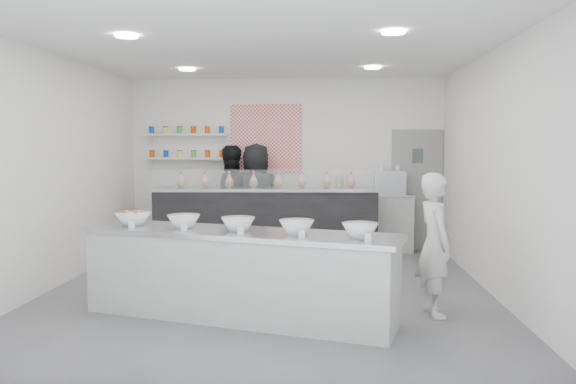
% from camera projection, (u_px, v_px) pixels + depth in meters
% --- Properties ---
extents(floor, '(6.00, 6.00, 0.00)m').
position_uv_depth(floor, '(269.00, 290.00, 7.08)').
color(floor, '#515156').
rests_on(floor, ground).
extents(ceiling, '(6.00, 6.00, 0.00)m').
position_uv_depth(ceiling, '(268.00, 49.00, 6.84)').
color(ceiling, white).
rests_on(ceiling, floor).
extents(back_wall, '(5.50, 0.00, 5.50)m').
position_uv_depth(back_wall, '(286.00, 164.00, 9.94)').
color(back_wall, white).
rests_on(back_wall, floor).
extents(left_wall, '(0.00, 6.00, 6.00)m').
position_uv_depth(left_wall, '(54.00, 171.00, 7.15)').
color(left_wall, white).
rests_on(left_wall, floor).
extents(right_wall, '(0.00, 6.00, 6.00)m').
position_uv_depth(right_wall, '(495.00, 172.00, 6.77)').
color(right_wall, white).
rests_on(right_wall, floor).
extents(back_door, '(0.88, 0.04, 2.10)m').
position_uv_depth(back_door, '(417.00, 190.00, 9.79)').
color(back_door, gray).
rests_on(back_door, floor).
extents(pattern_panel, '(1.25, 0.03, 1.20)m').
position_uv_depth(pattern_panel, '(266.00, 139.00, 9.90)').
color(pattern_panel, '#E53F3A').
rests_on(pattern_panel, back_wall).
extents(jar_shelf_lower, '(1.45, 0.22, 0.04)m').
position_uv_depth(jar_shelf_lower, '(187.00, 158.00, 9.95)').
color(jar_shelf_lower, silver).
rests_on(jar_shelf_lower, back_wall).
extents(jar_shelf_upper, '(1.45, 0.22, 0.04)m').
position_uv_depth(jar_shelf_upper, '(187.00, 135.00, 9.92)').
color(jar_shelf_upper, silver).
rests_on(jar_shelf_upper, back_wall).
extents(preserve_jars, '(1.45, 0.10, 0.56)m').
position_uv_depth(preserve_jars, '(187.00, 143.00, 9.91)').
color(preserve_jars, '#CC4705').
rests_on(preserve_jars, jar_shelf_lower).
extents(downlight_0, '(0.24, 0.24, 0.02)m').
position_uv_depth(downlight_0, '(127.00, 36.00, 5.94)').
color(downlight_0, white).
rests_on(downlight_0, ceiling).
extents(downlight_1, '(0.24, 0.24, 0.02)m').
position_uv_depth(downlight_1, '(393.00, 32.00, 5.75)').
color(downlight_1, white).
rests_on(downlight_1, ceiling).
extents(downlight_2, '(0.24, 0.24, 0.02)m').
position_uv_depth(downlight_2, '(187.00, 69.00, 8.52)').
color(downlight_2, white).
rests_on(downlight_2, ceiling).
extents(downlight_3, '(0.24, 0.24, 0.02)m').
position_uv_depth(downlight_3, '(373.00, 68.00, 8.33)').
color(downlight_3, white).
rests_on(downlight_3, ceiling).
extents(prep_counter, '(3.50, 1.68, 0.93)m').
position_uv_depth(prep_counter, '(238.00, 274.00, 5.92)').
color(prep_counter, '#A5A5A0').
rests_on(prep_counter, floor).
extents(back_bar, '(3.70, 0.87, 1.14)m').
position_uv_depth(back_bar, '(266.00, 222.00, 9.26)').
color(back_bar, black).
rests_on(back_bar, floor).
extents(sneeze_guard, '(3.61, 0.21, 0.31)m').
position_uv_depth(sneeze_guard, '(265.00, 179.00, 8.88)').
color(sneeze_guard, white).
rests_on(sneeze_guard, back_bar).
extents(espresso_ledge, '(1.33, 0.42, 0.99)m').
position_uv_depth(espresso_ledge, '(374.00, 223.00, 9.70)').
color(espresso_ledge, '#A5A5A0').
rests_on(espresso_ledge, floor).
extents(espresso_machine, '(0.52, 0.36, 0.40)m').
position_uv_depth(espresso_machine, '(390.00, 183.00, 9.63)').
color(espresso_machine, '#93969E').
rests_on(espresso_machine, espresso_ledge).
extents(cup_stacks, '(0.24, 0.24, 0.33)m').
position_uv_depth(cup_stacks, '(342.00, 185.00, 9.68)').
color(cup_stacks, tan).
rests_on(cup_stacks, espresso_ledge).
extents(prep_bowls, '(2.97, 1.25, 0.14)m').
position_uv_depth(prep_bowls, '(238.00, 224.00, 5.87)').
color(prep_bowls, white).
rests_on(prep_bowls, prep_counter).
extents(label_cards, '(2.66, 0.04, 0.07)m').
position_uv_depth(label_cards, '(244.00, 235.00, 5.39)').
color(label_cards, white).
rests_on(label_cards, prep_counter).
extents(cookie_bags, '(2.95, 0.31, 0.27)m').
position_uv_depth(cookie_bags, '(266.00, 180.00, 9.20)').
color(cookie_bags, pink).
rests_on(cookie_bags, back_bar).
extents(woman_prep, '(0.46, 0.61, 1.54)m').
position_uv_depth(woman_prep, '(435.00, 244.00, 5.99)').
color(woman_prep, silver).
rests_on(woman_prep, floor).
extents(staff_left, '(1.09, 0.98, 1.83)m').
position_uv_depth(staff_left, '(229.00, 199.00, 9.66)').
color(staff_left, black).
rests_on(staff_left, floor).
extents(staff_right, '(1.05, 0.85, 1.87)m').
position_uv_depth(staff_right, '(256.00, 198.00, 9.62)').
color(staff_right, black).
rests_on(staff_right, floor).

